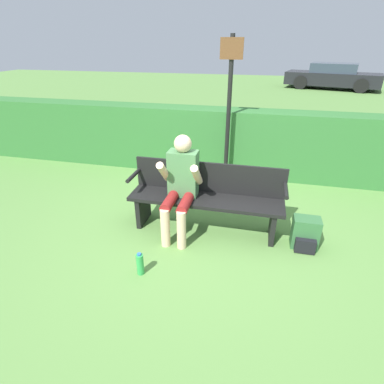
{
  "coord_description": "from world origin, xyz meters",
  "views": [
    {
      "loc": [
        0.59,
        -3.27,
        2.24
      ],
      "look_at": [
        -0.15,
        -0.1,
        0.58
      ],
      "focal_mm": 28.0,
      "sensor_mm": 36.0,
      "label": 1
    }
  ],
  "objects_px": {
    "signpost": "(229,104)",
    "person_seated": "(181,183)",
    "park_bench": "(206,196)",
    "backpack": "(305,234)",
    "parked_car": "(332,77)",
    "water_bottle": "(140,264)"
  },
  "relations": [
    {
      "from": "water_bottle",
      "to": "signpost",
      "type": "bearing_deg",
      "value": 77.54
    },
    {
      "from": "parked_car",
      "to": "backpack",
      "type": "bearing_deg",
      "value": -85.69
    },
    {
      "from": "parked_car",
      "to": "person_seated",
      "type": "bearing_deg",
      "value": -91.62
    },
    {
      "from": "backpack",
      "to": "parked_car",
      "type": "distance_m",
      "value": 14.3
    },
    {
      "from": "signpost",
      "to": "parked_car",
      "type": "distance_m",
      "value": 12.96
    },
    {
      "from": "person_seated",
      "to": "backpack",
      "type": "xyz_separation_m",
      "value": [
        1.53,
        -0.02,
        -0.5
      ]
    },
    {
      "from": "signpost",
      "to": "person_seated",
      "type": "bearing_deg",
      "value": -102.13
    },
    {
      "from": "water_bottle",
      "to": "signpost",
      "type": "xyz_separation_m",
      "value": [
        0.57,
        2.56,
        1.21
      ]
    },
    {
      "from": "park_bench",
      "to": "backpack",
      "type": "xyz_separation_m",
      "value": [
        1.23,
        -0.16,
        -0.28
      ]
    },
    {
      "from": "person_seated",
      "to": "signpost",
      "type": "xyz_separation_m",
      "value": [
        0.36,
        1.65,
        0.65
      ]
    },
    {
      "from": "park_bench",
      "to": "signpost",
      "type": "bearing_deg",
      "value": 87.76
    },
    {
      "from": "person_seated",
      "to": "signpost",
      "type": "bearing_deg",
      "value": 77.87
    },
    {
      "from": "water_bottle",
      "to": "parked_car",
      "type": "bearing_deg",
      "value": 73.83
    },
    {
      "from": "signpost",
      "to": "park_bench",
      "type": "bearing_deg",
      "value": -92.24
    },
    {
      "from": "person_seated",
      "to": "signpost",
      "type": "distance_m",
      "value": 1.81
    },
    {
      "from": "park_bench",
      "to": "person_seated",
      "type": "bearing_deg",
      "value": -154.87
    },
    {
      "from": "park_bench",
      "to": "water_bottle",
      "type": "bearing_deg",
      "value": -115.8
    },
    {
      "from": "park_bench",
      "to": "water_bottle",
      "type": "distance_m",
      "value": 1.21
    },
    {
      "from": "person_seated",
      "to": "backpack",
      "type": "bearing_deg",
      "value": -0.85
    },
    {
      "from": "signpost",
      "to": "parked_car",
      "type": "bearing_deg",
      "value": 73.08
    },
    {
      "from": "signpost",
      "to": "backpack",
      "type": "bearing_deg",
      "value": -54.97
    },
    {
      "from": "person_seated",
      "to": "parked_car",
      "type": "bearing_deg",
      "value": 73.63
    }
  ]
}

